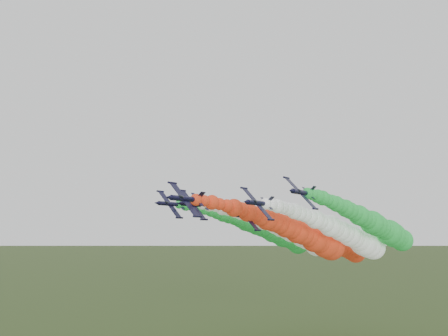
{
  "coord_description": "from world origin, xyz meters",
  "views": [
    {
      "loc": [
        59.7,
        -79.45,
        39.6
      ],
      "look_at": [
        1.9,
        8.42,
        54.16
      ],
      "focal_mm": 35.0,
      "sensor_mm": 36.0,
      "label": 1
    }
  ],
  "objects": [
    {
      "name": "jet_lead",
      "position": [
        6.97,
        42.98,
        37.96
      ],
      "size": [
        15.85,
        77.12,
        20.29
      ],
      "rotation": [
        0.0,
        0.82,
        0.0
      ],
      "color": "black",
      "rests_on": "ground"
    },
    {
      "name": "jet_inner_left",
      "position": [
        -0.9,
        56.45,
        37.6
      ],
      "size": [
        15.36,
        76.63,
        19.8
      ],
      "rotation": [
        0.0,
        0.82,
        0.0
      ],
      "color": "black",
      "rests_on": "ground"
    },
    {
      "name": "jet_inner_right",
      "position": [
        16.65,
        57.53,
        37.33
      ],
      "size": [
        15.5,
        76.77,
        19.94
      ],
      "rotation": [
        0.0,
        0.82,
        0.0
      ],
      "color": "black",
      "rests_on": "ground"
    },
    {
      "name": "jet_outer_left",
      "position": [
        -12.79,
        59.53,
        38.71
      ],
      "size": [
        15.62,
        76.9,
        20.07
      ],
      "rotation": [
        0.0,
        0.82,
        0.0
      ],
      "color": "black",
      "rests_on": "ground"
    },
    {
      "name": "jet_outer_right",
      "position": [
        24.62,
        60.99,
        40.16
      ],
      "size": [
        15.12,
        76.39,
        19.56
      ],
      "rotation": [
        0.0,
        0.82,
        0.0
      ],
      "color": "black",
      "rests_on": "ground"
    },
    {
      "name": "jet_trail",
      "position": [
        7.16,
        66.75,
        35.34
      ],
      "size": [
        15.27,
        76.54,
        19.71
      ],
      "rotation": [
        0.0,
        0.82,
        0.0
      ],
      "color": "black",
      "rests_on": "ground"
    }
  ]
}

